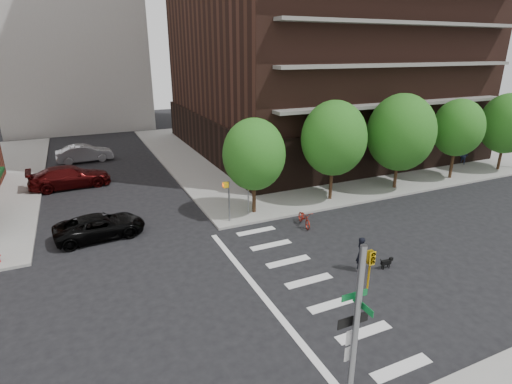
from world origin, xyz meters
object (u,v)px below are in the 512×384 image
traffic_signal (352,367)px  scooter (304,218)px  parked_car_silver (85,153)px  parked_car_black (100,226)px  dog_walker (361,254)px  parked_car_maroon (70,177)px  pedestrian_far (464,156)px

traffic_signal → scooter: bearing=63.4°
parked_car_silver → scooter: 24.55m
scooter → parked_car_black: bearing=173.7°
scooter → parked_car_silver: bearing=128.6°
traffic_signal → parked_car_black: bearing=107.0°
dog_walker → parked_car_maroon: bearing=45.8°
parked_car_black → dog_walker: (11.31, -9.19, 0.20)m
parked_car_maroon → dog_walker: dog_walker is taller
traffic_signal → pedestrian_far: 32.79m
scooter → pedestrian_far: size_ratio=1.15×
pedestrian_far → parked_car_silver: bearing=-124.5°
parked_car_maroon → pedestrian_far: size_ratio=3.67×
parked_car_silver → traffic_signal: bearing=-175.2°
traffic_signal → scooter: 14.74m
parked_car_silver → pedestrian_far: (32.08, -16.16, 0.13)m
parked_car_maroon → dog_walker: (12.74, -19.64, 0.02)m
parked_car_silver → dog_walker: bearing=-161.0°
parked_car_maroon → parked_car_silver: parked_car_maroon is taller
parked_car_black → pedestrian_far: bearing=-91.2°
parked_car_black → parked_car_maroon: 10.54m
parked_car_maroon → parked_car_silver: (1.40, 7.72, -0.03)m
parked_car_maroon → pedestrian_far: (33.48, -8.44, 0.10)m
traffic_signal → dog_walker: size_ratio=3.37×
parked_car_maroon → scooter: size_ratio=3.19×
traffic_signal → parked_car_maroon: size_ratio=1.00×
traffic_signal → parked_car_silver: (-5.06, 34.66, -1.86)m
parked_car_black → scooter: bearing=-111.5°
parked_car_maroon → pedestrian_far: pedestrian_far is taller
parked_car_silver → parked_car_black: bearing=176.6°
parked_car_silver → pedestrian_far: bearing=-120.2°
parked_car_silver → pedestrian_far: size_ratio=3.12×
scooter → pedestrian_far: pedestrian_far is taller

